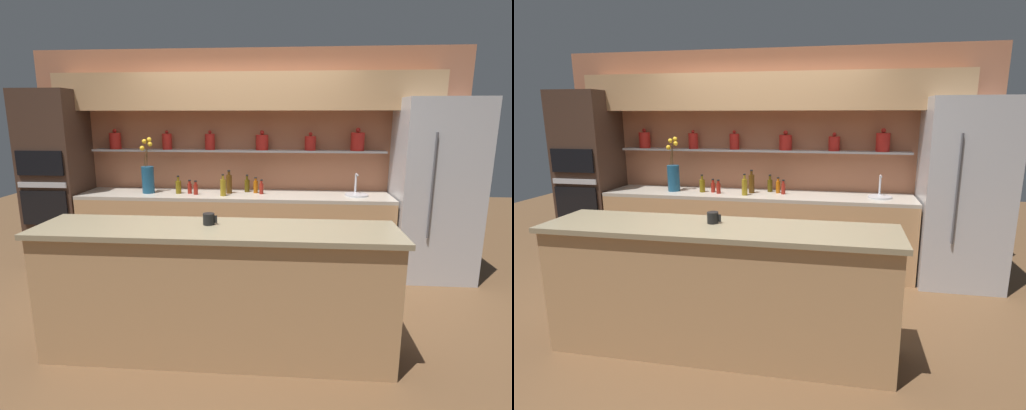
# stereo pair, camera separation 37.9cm
# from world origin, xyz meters

# --- Properties ---
(ground_plane) EXTENTS (12.00, 12.00, 0.00)m
(ground_plane) POSITION_xyz_m (0.00, 0.00, 0.00)
(ground_plane) COLOR brown
(back_wall_unit) EXTENTS (5.20, 0.44, 2.60)m
(back_wall_unit) POSITION_xyz_m (-0.00, 1.53, 1.55)
(back_wall_unit) COLOR #A86647
(back_wall_unit) RESTS_ON ground_plane
(back_counter_unit) EXTENTS (3.65, 0.62, 0.92)m
(back_counter_unit) POSITION_xyz_m (-0.11, 1.24, 0.46)
(back_counter_unit) COLOR tan
(back_counter_unit) RESTS_ON ground_plane
(island_counter) EXTENTS (2.69, 0.61, 1.02)m
(island_counter) POSITION_xyz_m (0.00, -0.57, 0.51)
(island_counter) COLOR tan
(island_counter) RESTS_ON ground_plane
(refrigerator) EXTENTS (0.86, 0.73, 2.01)m
(refrigerator) POSITION_xyz_m (2.17, 1.20, 1.01)
(refrigerator) COLOR #B7B7BC
(refrigerator) RESTS_ON ground_plane
(oven_tower) EXTENTS (0.65, 0.64, 2.12)m
(oven_tower) POSITION_xyz_m (-2.27, 1.24, 1.06)
(oven_tower) COLOR #3D281E
(oven_tower) RESTS_ON ground_plane
(flower_vase) EXTENTS (0.16, 0.14, 0.66)m
(flower_vase) POSITION_xyz_m (-1.13, 1.21, 1.12)
(flower_vase) COLOR navy
(flower_vase) RESTS_ON back_counter_unit
(sink_fixture) EXTENTS (0.27, 0.27, 0.25)m
(sink_fixture) POSITION_xyz_m (1.32, 1.25, 0.95)
(sink_fixture) COLOR #B7B7BC
(sink_fixture) RESTS_ON back_counter_unit
(bottle_spirit_0) EXTENTS (0.07, 0.07, 0.28)m
(bottle_spirit_0) POSITION_xyz_m (-0.17, 1.26, 1.04)
(bottle_spirit_0) COLOR #4C2D0C
(bottle_spirit_0) RESTS_ON back_counter_unit
(bottle_oil_1) EXTENTS (0.07, 0.07, 0.21)m
(bottle_oil_1) POSITION_xyz_m (-0.77, 1.21, 1.00)
(bottle_oil_1) COLOR brown
(bottle_oil_1) RESTS_ON back_counter_unit
(bottle_oil_2) EXTENTS (0.06, 0.06, 0.21)m
(bottle_oil_2) POSITION_xyz_m (0.03, 1.37, 1.00)
(bottle_oil_2) COLOR #47380A
(bottle_oil_2) RESTS_ON back_counter_unit
(bottle_sauce_3) EXTENTS (0.05, 0.05, 0.16)m
(bottle_sauce_3) POSITION_xyz_m (-0.64, 1.22, 0.99)
(bottle_sauce_3) COLOR maroon
(bottle_sauce_3) RESTS_ON back_counter_unit
(bottle_sauce_4) EXTENTS (0.05, 0.05, 0.17)m
(bottle_sauce_4) POSITION_xyz_m (0.22, 1.25, 0.99)
(bottle_sauce_4) COLOR maroon
(bottle_sauce_4) RESTS_ON back_counter_unit
(bottle_sauce_5) EXTENTS (0.05, 0.05, 0.17)m
(bottle_sauce_5) POSITION_xyz_m (-0.55, 1.16, 0.99)
(bottle_sauce_5) COLOR maroon
(bottle_sauce_5) RESTS_ON back_counter_unit
(bottle_sauce_6) EXTENTS (0.05, 0.05, 0.19)m
(bottle_sauce_6) POSITION_xyz_m (0.14, 1.32, 1.00)
(bottle_sauce_6) COLOR #9E4C0A
(bottle_sauce_6) RESTS_ON back_counter_unit
(bottle_oil_7) EXTENTS (0.07, 0.07, 0.25)m
(bottle_oil_7) POSITION_xyz_m (-0.22, 1.11, 1.02)
(bottle_oil_7) COLOR olive
(bottle_oil_7) RESTS_ON back_counter_unit
(coffee_mug) EXTENTS (0.11, 0.09, 0.09)m
(coffee_mug) POSITION_xyz_m (-0.06, -0.49, 1.06)
(coffee_mug) COLOR black
(coffee_mug) RESTS_ON island_counter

